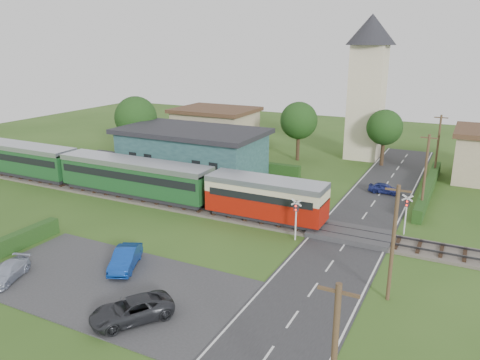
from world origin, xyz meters
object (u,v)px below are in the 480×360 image
at_px(train, 109,172).
at_px(pedestrian_far, 102,167).
at_px(crossing_signal_near, 296,213).
at_px(pedestrian_near, 236,188).
at_px(station_building, 192,152).
at_px(car_park_silver, 7,272).
at_px(car_on_road, 384,188).
at_px(church_tower, 368,77).
at_px(car_park_dark, 132,310).
at_px(equipment_hut, 100,164).
at_px(house_west, 216,127).
at_px(car_park_blue, 125,258).
at_px(crossing_signal_far, 406,209).

bearing_deg(train, pedestrian_far, 140.49).
distance_m(crossing_signal_near, pedestrian_near, 9.82).
height_order(crossing_signal_near, pedestrian_far, crossing_signal_near).
xyz_separation_m(station_building, train, (-3.90, -8.99, -0.52)).
bearing_deg(car_park_silver, station_building, 76.53).
height_order(car_on_road, car_park_silver, car_park_silver).
bearing_deg(train, church_tower, 53.98).
bearing_deg(station_building, pedestrian_far, -144.96).
distance_m(church_tower, pedestrian_far, 33.47).
relative_size(car_park_dark, pedestrian_far, 2.55).
xyz_separation_m(equipment_hut, car_park_dark, (20.35, -19.70, -1.05)).
relative_size(church_tower, car_park_dark, 3.97).
relative_size(house_west, car_park_silver, 3.03).
height_order(church_tower, car_park_silver, church_tower).
xyz_separation_m(church_tower, house_west, (-20.00, -3.00, -7.43)).
xyz_separation_m(house_west, pedestrian_far, (-3.00, -19.62, -1.47)).
relative_size(train, car_park_blue, 10.88).
distance_m(crossing_signal_far, pedestrian_near, 15.24).
bearing_deg(car_on_road, crossing_signal_near, 164.64).
relative_size(train, crossing_signal_near, 13.18).
distance_m(train, church_tower, 33.14).
height_order(train, pedestrian_near, train).
bearing_deg(crossing_signal_near, pedestrian_far, 166.66).
bearing_deg(equipment_hut, car_park_blue, -43.24).
xyz_separation_m(church_tower, pedestrian_near, (-6.60, -22.75, -8.83)).
xyz_separation_m(car_park_blue, car_park_dark, (4.31, -4.62, -0.04)).
height_order(car_park_blue, car_park_dark, car_park_blue).
bearing_deg(equipment_hut, house_west, 81.38).
relative_size(car_on_road, pedestrian_near, 1.60).
height_order(house_west, crossing_signal_near, house_west).
bearing_deg(station_building, house_west, 109.65).
bearing_deg(crossing_signal_near, equipment_hut, 167.06).
relative_size(church_tower, crossing_signal_far, 5.37).
relative_size(car_park_silver, car_park_dark, 0.80).
height_order(station_building, train, station_building).
relative_size(crossing_signal_near, car_park_blue, 0.83).
bearing_deg(car_park_dark, church_tower, 121.02).
distance_m(equipment_hut, car_park_blue, 22.03).
distance_m(car_park_silver, pedestrian_far, 22.50).
bearing_deg(car_on_road, house_west, 66.45).
bearing_deg(church_tower, crossing_signal_near, -87.18).
relative_size(crossing_signal_far, pedestrian_near, 1.74).
distance_m(station_building, house_west, 14.87).
xyz_separation_m(car_park_blue, pedestrian_far, (-16.04, 15.26, 0.58)).
distance_m(equipment_hut, pedestrian_far, 0.47).
xyz_separation_m(car_park_silver, pedestrian_near, (5.90, 19.75, 0.80)).
relative_size(crossing_signal_far, pedestrian_far, 1.89).
bearing_deg(train, house_west, 92.73).
distance_m(crossing_signal_far, car_park_silver, 28.36).
height_order(station_building, pedestrian_far, station_building).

